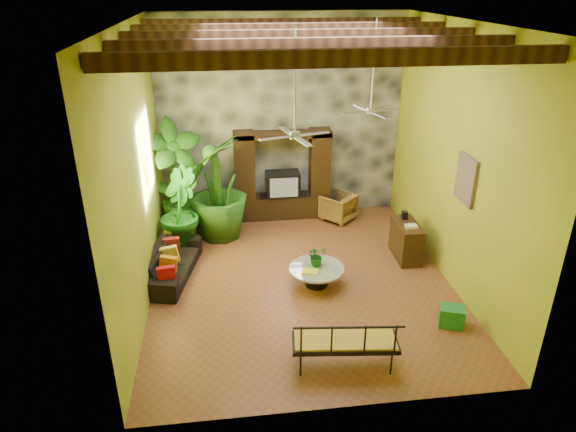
{
  "coord_description": "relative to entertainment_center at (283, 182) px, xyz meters",
  "views": [
    {
      "loc": [
        -1.42,
        -8.94,
        5.67
      ],
      "look_at": [
        -0.24,
        0.2,
        1.38
      ],
      "focal_mm": 32.0,
      "sensor_mm": 36.0,
      "label": 1
    }
  ],
  "objects": [
    {
      "name": "left_wall",
      "position": [
        -3.0,
        -3.14,
        1.53
      ],
      "size": [
        0.02,
        7.0,
        5.0
      ],
      "primitive_type": "cube",
      "color": "#87A124",
      "rests_on": "ground"
    },
    {
      "name": "wall_art_painting",
      "position": [
        2.96,
        -3.74,
        1.33
      ],
      "size": [
        0.06,
        0.7,
        0.9
      ],
      "primitive_type": "cube",
      "color": "#235683",
      "rests_on": "right_wall"
    },
    {
      "name": "ceiling_fan_back",
      "position": [
        1.6,
        -1.94,
        2.44
      ],
      "size": [
        1.28,
        1.28,
        1.86
      ],
      "color": "#A9AAAE",
      "rests_on": "ceiling"
    },
    {
      "name": "ground",
      "position": [
        0.0,
        -3.14,
        -0.97
      ],
      "size": [
        7.0,
        7.0,
        0.0
      ],
      "primitive_type": "plane",
      "color": "brown",
      "rests_on": "ground"
    },
    {
      "name": "side_console",
      "position": [
        2.45,
        -2.48,
        -0.55
      ],
      "size": [
        0.49,
        1.04,
        0.82
      ],
      "primitive_type": "cube",
      "rotation": [
        0.0,
        0.0,
        -0.03
      ],
      "color": "#381711",
      "rests_on": "ground"
    },
    {
      "name": "yellow_tray",
      "position": [
        0.12,
        -3.52,
        -0.55
      ],
      "size": [
        0.36,
        0.31,
        0.03
      ],
      "primitive_type": "cube",
      "rotation": [
        0.0,
        0.0,
        -0.34
      ],
      "color": "yellow",
      "rests_on": "coffee_table"
    },
    {
      "name": "ceiling",
      "position": [
        0.0,
        -3.14,
        4.03
      ],
      "size": [
        6.0,
        7.0,
        0.02
      ],
      "primitive_type": "cube",
      "color": "silver",
      "rests_on": "back_wall"
    },
    {
      "name": "sofa",
      "position": [
        -2.65,
        -2.61,
        -0.66
      ],
      "size": [
        1.24,
        2.21,
        0.61
      ],
      "primitive_type": "imported",
      "rotation": [
        0.0,
        0.0,
        1.36
      ],
      "color": "black",
      "rests_on": "ground"
    },
    {
      "name": "iron_bench",
      "position": [
        0.3,
        -5.84,
        -0.44
      ],
      "size": [
        1.72,
        0.77,
        0.57
      ],
      "rotation": [
        0.0,
        0.0,
        -0.11
      ],
      "color": "black",
      "rests_on": "ground"
    },
    {
      "name": "ceiling_fan_front",
      "position": [
        -0.2,
        -3.54,
        2.44
      ],
      "size": [
        1.28,
        1.28,
        1.86
      ],
      "color": "#A9AAAE",
      "rests_on": "ceiling"
    },
    {
      "name": "right_wall",
      "position": [
        3.0,
        -3.14,
        1.53
      ],
      "size": [
        0.02,
        7.0,
        5.0
      ],
      "primitive_type": "cube",
      "color": "#87A124",
      "rests_on": "ground"
    },
    {
      "name": "tall_plant_a",
      "position": [
        -2.58,
        -0.57,
        0.43
      ],
      "size": [
        1.74,
        1.49,
        2.79
      ],
      "primitive_type": "imported",
      "rotation": [
        0.0,
        0.0,
        0.41
      ],
      "color": "#215516",
      "rests_on": "ground"
    },
    {
      "name": "stone_accent_wall",
      "position": [
        0.0,
        0.3,
        1.53
      ],
      "size": [
        5.98,
        0.1,
        4.98
      ],
      "primitive_type": "cube",
      "color": "#313238",
      "rests_on": "ground"
    },
    {
      "name": "ceiling_beams",
      "position": [
        0.0,
        -3.14,
        3.81
      ],
      "size": [
        5.95,
        5.36,
        0.22
      ],
      "color": "#392012",
      "rests_on": "ceiling"
    },
    {
      "name": "back_wall",
      "position": [
        0.0,
        0.36,
        1.53
      ],
      "size": [
        6.0,
        0.02,
        5.0
      ],
      "primitive_type": "cube",
      "color": "#87A124",
      "rests_on": "ground"
    },
    {
      "name": "wicker_armchair",
      "position": [
        1.39,
        -0.36,
        -0.62
      ],
      "size": [
        1.07,
        1.07,
        0.7
      ],
      "primitive_type": "imported",
      "rotation": [
        0.0,
        0.0,
        3.88
      ],
      "color": "olive",
      "rests_on": "ground"
    },
    {
      "name": "green_bin",
      "position": [
        2.44,
        -4.98,
        -0.78
      ],
      "size": [
        0.52,
        0.45,
        0.38
      ],
      "primitive_type": "cube",
      "rotation": [
        0.0,
        0.0,
        -0.36
      ],
      "color": "#1F772D",
      "rests_on": "ground"
    },
    {
      "name": "entertainment_center",
      "position": [
        0.0,
        0.0,
        0.0
      ],
      "size": [
        2.4,
        0.55,
        2.3
      ],
      "color": "black",
      "rests_on": "ground"
    },
    {
      "name": "wall_art_mask",
      "position": [
        -2.96,
        -2.14,
        1.13
      ],
      "size": [
        0.06,
        0.32,
        0.55
      ],
      "primitive_type": "cube",
      "color": "yellow",
      "rests_on": "left_wall"
    },
    {
      "name": "coffee_table",
      "position": [
        0.28,
        -3.35,
        -0.71
      ],
      "size": [
        1.11,
        1.11,
        0.4
      ],
      "rotation": [
        0.0,
        0.0,
        -0.3
      ],
      "color": "black",
      "rests_on": "ground"
    },
    {
      "name": "tall_plant_b",
      "position": [
        -2.51,
        -1.46,
        -0.01
      ],
      "size": [
        1.04,
        1.2,
        1.91
      ],
      "primitive_type": "imported",
      "rotation": [
        0.0,
        0.0,
        1.77
      ],
      "color": "#19611B",
      "rests_on": "ground"
    },
    {
      "name": "tall_plant_c",
      "position": [
        -1.62,
        -0.88,
        0.26
      ],
      "size": [
        1.82,
        1.82,
        2.46
      ],
      "primitive_type": "imported",
      "rotation": [
        0.0,
        0.0,
        4.3
      ],
      "color": "#285A17",
      "rests_on": "ground"
    },
    {
      "name": "centerpiece_plant",
      "position": [
        0.3,
        -3.25,
        -0.35
      ],
      "size": [
        0.47,
        0.44,
        0.42
      ],
      "primitive_type": "imported",
      "rotation": [
        0.0,
        0.0,
        0.34
      ],
      "color": "#195C18",
      "rests_on": "coffee_table"
    }
  ]
}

